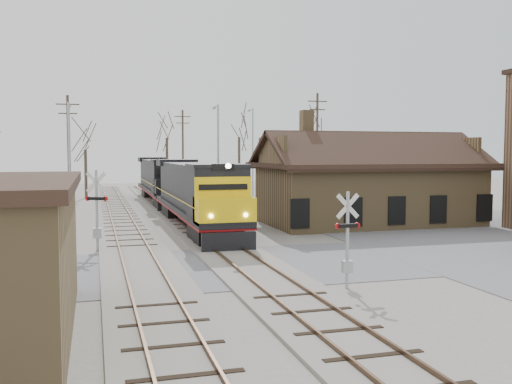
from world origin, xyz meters
TOP-DOWN VIEW (x-y plane):
  - ground at (0.00, 0.00)m, footprint 140.00×140.00m
  - road at (0.00, 0.00)m, footprint 60.00×9.00m
  - track_main at (0.00, 15.00)m, footprint 3.40×90.00m
  - track_siding at (-4.50, 15.00)m, footprint 3.40×90.00m
  - depot at (11.99, 12.00)m, footprint 15.20×9.31m
  - locomotive_lead at (0.00, 12.46)m, footprint 2.96×19.81m
  - locomotive_trailing at (0.00, 32.55)m, footprint 2.96×19.81m
  - crossbuck_near at (2.49, -5.14)m, footprint 1.02×0.27m
  - crossbuck_far at (-6.26, 5.45)m, footprint 1.10×0.53m
  - streetlight_a at (-8.07, 20.48)m, footprint 0.25×2.04m
  - streetlight_b at (3.94, 24.15)m, footprint 0.25×2.04m
  - streetlight_c at (10.77, 37.61)m, footprint 0.25×2.04m
  - utility_pole_a at (-8.48, 29.11)m, footprint 2.00×0.24m
  - utility_pole_b at (4.27, 46.36)m, footprint 2.00×0.24m
  - utility_pole_c at (14.88, 28.54)m, footprint 2.00×0.24m
  - tree_b at (-7.22, 40.76)m, footprint 3.50×3.50m
  - tree_c at (2.32, 46.49)m, footprint 4.50×4.50m
  - tree_d at (10.82, 43.89)m, footprint 4.55×4.55m
  - tree_e at (19.60, 40.38)m, footprint 4.53×4.53m

SIDE VIEW (x-z plane):
  - ground at x=0.00m, z-range 0.00..0.00m
  - road at x=0.00m, z-range 0.00..0.03m
  - track_main at x=0.00m, z-range -0.05..0.19m
  - track_siding at x=-4.50m, z-range -0.05..0.19m
  - crossbuck_near at x=2.49m, z-range -0.08..3.48m
  - crossbuck_far at x=-6.26m, z-range -0.13..3.97m
  - locomotive_trailing at x=0.00m, z-range 0.23..4.39m
  - locomotive_lead at x=0.00m, z-range 0.11..4.51m
  - depot at x=11.99m, z-range -1.54..6.36m
  - streetlight_a at x=-8.07m, z-range 0.53..9.20m
  - streetlight_b at x=3.94m, z-range 0.54..9.58m
  - utility_pole_a at x=-8.48m, z-range 0.23..10.21m
  - utility_pole_b at x=4.27m, z-range 0.23..10.39m
  - streetlight_c at x=10.77m, z-range 0.54..10.42m
  - utility_pole_c at x=14.88m, z-range 0.23..10.99m
  - tree_b at x=-7.22m, z-range 1.81..10.39m
  - tree_c at x=2.32m, z-range 2.34..13.36m
  - tree_e at x=19.60m, z-range 2.36..13.46m
  - tree_d at x=10.82m, z-range 2.36..13.50m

